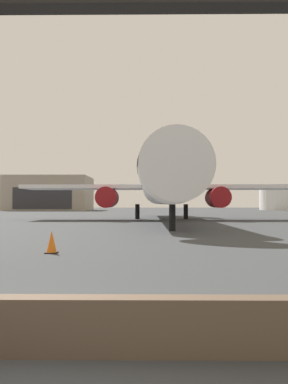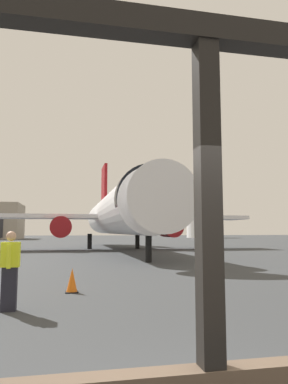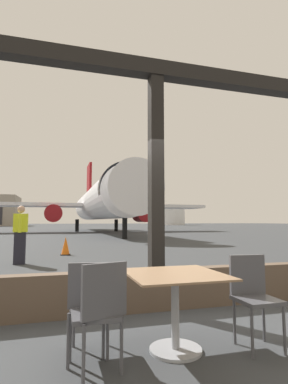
# 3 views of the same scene
# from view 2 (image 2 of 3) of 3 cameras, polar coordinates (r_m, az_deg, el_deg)

# --- Properties ---
(ground_plane) EXTENTS (220.00, 220.00, 0.00)m
(ground_plane) POSITION_cam_2_polar(r_m,az_deg,el_deg) (43.11, -10.22, -8.44)
(ground_plane) COLOR #383A3D
(window_frame) EXTENTS (7.87, 0.24, 3.75)m
(window_frame) POSITION_cam_2_polar(r_m,az_deg,el_deg) (3.31, 10.32, -12.43)
(window_frame) COLOR brown
(window_frame) RESTS_ON ground
(airplane) EXTENTS (26.38, 32.77, 10.33)m
(airplane) POSITION_cam_2_polar(r_m,az_deg,el_deg) (33.13, -4.05, -3.34)
(airplane) COLOR silver
(airplane) RESTS_ON ground
(ground_crew_worker) EXTENTS (0.40, 0.57, 1.74)m
(ground_crew_worker) POSITION_cam_2_polar(r_m,az_deg,el_deg) (8.65, -20.47, -11.40)
(ground_crew_worker) COLOR black
(ground_crew_worker) RESTS_ON ground
(traffic_cone) EXTENTS (0.36, 0.36, 0.69)m
(traffic_cone) POSITION_cam_2_polar(r_m,az_deg,el_deg) (10.78, -11.34, -13.63)
(traffic_cone) COLOR orange
(traffic_cone) RESTS_ON ground
(fuel_storage_tank) EXTENTS (9.07, 9.07, 6.23)m
(fuel_storage_tank) POSITION_cam_2_polar(r_m,az_deg,el_deg) (98.49, 9.41, -5.34)
(fuel_storage_tank) COLOR white
(fuel_storage_tank) RESTS_ON ground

